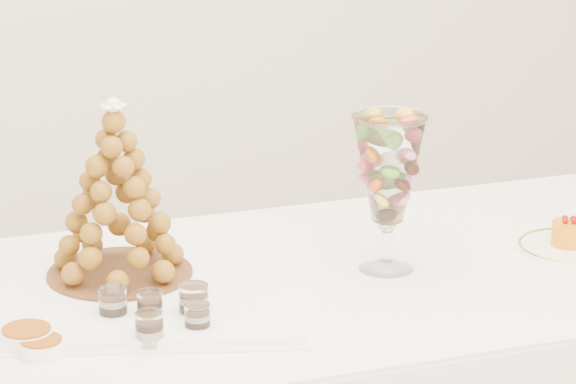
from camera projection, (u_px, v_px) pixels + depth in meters
name	position (u px, v px, depth m)	size (l,w,h in m)	color
lace_tray	(128.00, 294.00, 2.62)	(0.65, 0.49, 0.02)	white
macaron_vase	(389.00, 171.00, 2.72)	(0.15, 0.15, 0.32)	white
cake_plate	(569.00, 247.00, 2.89)	(0.22, 0.22, 0.01)	white
verrine_a	(113.00, 306.00, 2.51)	(0.05, 0.05, 0.07)	white
verrine_b	(150.00, 308.00, 2.51)	(0.05, 0.05, 0.06)	white
verrine_c	(194.00, 304.00, 2.51)	(0.06, 0.06, 0.07)	white
verrine_d	(149.00, 330.00, 2.41)	(0.05, 0.05, 0.07)	white
verrine_e	(197.00, 321.00, 2.45)	(0.05, 0.05, 0.06)	white
ramekin_back	(27.00, 338.00, 2.42)	(0.10, 0.10, 0.03)	white
ramekin_front	(42.00, 348.00, 2.39)	(0.08, 0.08, 0.03)	white
croquembouche	(116.00, 190.00, 2.64)	(0.29, 0.29, 0.36)	brown
mousse_cake	(569.00, 233.00, 2.88)	(0.07, 0.07, 0.06)	orange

